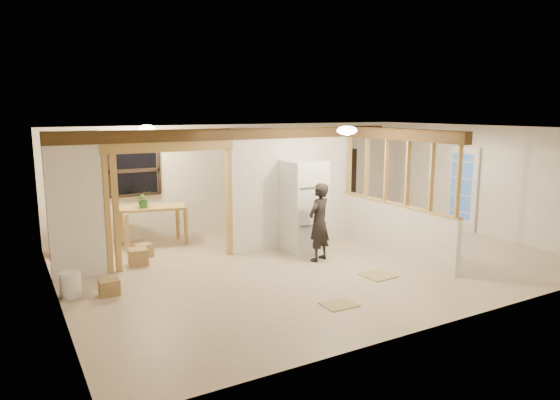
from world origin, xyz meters
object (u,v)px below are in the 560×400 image
work_table (154,226)px  shop_vac (62,239)px  bookshelf (339,183)px  refrigerator (304,206)px  woman (319,222)px

work_table → shop_vac: work_table is taller
shop_vac → bookshelf: (6.90, 0.23, 0.60)m
shop_vac → work_table: bearing=-5.5°
refrigerator → shop_vac: refrigerator is taller
bookshelf → refrigerator: bearing=-138.2°
shop_vac → bookshelf: bearing=1.9°
bookshelf → work_table: bearing=-175.5°
refrigerator → bookshelf: (2.53, 2.26, -0.01)m
refrigerator → woman: 0.81m
refrigerator → bookshelf: refrigerator is taller
woman → bookshelf: bearing=-154.9°
refrigerator → woman: refrigerator is taller
refrigerator → shop_vac: bearing=155.2°
woman → bookshelf: bookshelf is taller
refrigerator → woman: size_ratio=1.23×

